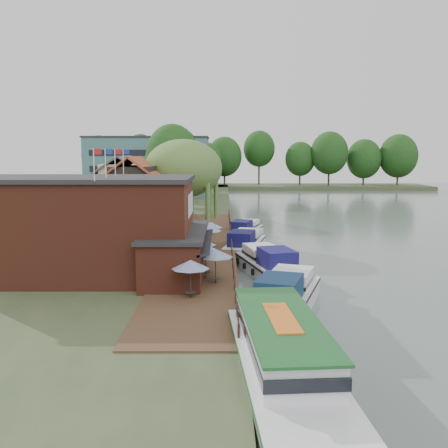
{
  "coord_description": "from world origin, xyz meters",
  "views": [
    {
      "loc": [
        -5.97,
        -36.36,
        9.94
      ],
      "look_at": [
        -6.0,
        12.0,
        3.0
      ],
      "focal_mm": 40.0,
      "sensor_mm": 36.0,
      "label": 1
    }
  ],
  "objects": [
    {
      "name": "umbrella_6",
      "position": [
        -7.24,
        10.09,
        2.29
      ],
      "size": [
        2.2,
        2.2,
        2.38
      ],
      "primitive_type": null,
      "color": "navy",
      "rests_on": "quay_deck"
    },
    {
      "name": "bank_tree_5",
      "position": [
        -16.79,
        92.01,
        8.39
      ],
      "size": [
        8.41,
        8.41,
        14.79
      ],
      "primitive_type": null,
      "color": "#143811",
      "rests_on": "land_bank"
    },
    {
      "name": "bank_tree_3",
      "position": [
        -12.64,
        76.62,
        6.15
      ],
      "size": [
        6.26,
        6.26,
        10.3
      ],
      "primitive_type": null,
      "color": "#143811",
      "rests_on": "land_bank"
    },
    {
      "name": "tour_boat",
      "position": [
        -3.45,
        -16.35,
        1.48
      ],
      "size": [
        4.81,
        13.83,
        2.96
      ],
      "primitive_type": null,
      "rotation": [
        0.0,
        0.0,
        0.07
      ],
      "color": "silver",
      "rests_on": "ground"
    },
    {
      "name": "cruiser_1",
      "position": [
        -2.4,
        3.34,
        1.28
      ],
      "size": [
        5.92,
        10.97,
        2.56
      ],
      "primitive_type": null,
      "rotation": [
        0.0,
        0.0,
        0.26
      ],
      "color": "silver",
      "rests_on": "ground"
    },
    {
      "name": "cruiser_2",
      "position": [
        -3.89,
        12.71,
        1.23
      ],
      "size": [
        5.4,
        10.55,
        2.45
      ],
      "primitive_type": null,
      "rotation": [
        0.0,
        0.0,
        -0.22
      ],
      "color": "white",
      "rests_on": "ground"
    },
    {
      "name": "umbrella_4",
      "position": [
        -8.11,
        4.53,
        2.29
      ],
      "size": [
        2.34,
        2.34,
        2.38
      ],
      "primitive_type": null,
      "color": "navy",
      "rests_on": "quay_deck"
    },
    {
      "name": "cruiser_0",
      "position": [
        -2.05,
        -5.67,
        1.31
      ],
      "size": [
        6.64,
        11.19,
        2.61
      ],
      "primitive_type": null,
      "rotation": [
        0.0,
        0.0,
        -0.32
      ],
      "color": "silver",
      "rests_on": "ground"
    },
    {
      "name": "umbrella_5",
      "position": [
        -7.37,
        8.06,
        2.29
      ],
      "size": [
        2.33,
        2.33,
        2.38
      ],
      "primitive_type": null,
      "color": "navy",
      "rests_on": "quay_deck"
    },
    {
      "name": "bank_tree_2",
      "position": [
        -16.05,
        58.16,
        6.99
      ],
      "size": [
        8.13,
        8.13,
        11.98
      ],
      "primitive_type": null,
      "color": "#143811",
      "rests_on": "land_bank"
    },
    {
      "name": "willow",
      "position": [
        -10.5,
        19.0,
        6.21
      ],
      "size": [
        8.6,
        8.6,
        10.43
      ],
      "primitive_type": null,
      "color": "#476B2D",
      "rests_on": "land_bank"
    },
    {
      "name": "umbrella_1",
      "position": [
        -6.57,
        -3.27,
        2.29
      ],
      "size": [
        2.41,
        2.41,
        2.38
      ],
      "primitive_type": null,
      "color": "navy",
      "rests_on": "quay_deck"
    },
    {
      "name": "bank_tree_0",
      "position": [
        -14.06,
        41.95,
        7.69
      ],
      "size": [
        8.04,
        8.04,
        13.37
      ],
      "primitive_type": null,
      "color": "#143811",
      "rests_on": "land_bank"
    },
    {
      "name": "cottage_b",
      "position": [
        -18.0,
        24.0,
        5.25
      ],
      "size": [
        9.6,
        8.6,
        8.5
      ],
      "primitive_type": null,
      "color": "beige",
      "rests_on": "land_bank"
    },
    {
      "name": "bank_tree_4",
      "position": [
        -10.07,
        87.3,
        6.71
      ],
      "size": [
        6.74,
        6.74,
        11.41
      ],
      "primitive_type": null,
      "color": "#143811",
      "rests_on": "land_bank"
    },
    {
      "name": "cottage_c",
      "position": [
        -14.0,
        33.0,
        5.25
      ],
      "size": [
        7.6,
        7.6,
        8.5
      ],
      "primitive_type": null,
      "color": "black",
      "rests_on": "land_bank"
    },
    {
      "name": "swan",
      "position": [
        -3.85,
        -10.58,
        0.22
      ],
      "size": [
        0.44,
        0.44,
        0.44
      ],
      "primitive_type": "sphere",
      "color": "white",
      "rests_on": "ground"
    },
    {
      "name": "umbrella_2",
      "position": [
        -7.3,
        -1.53,
        2.29
      ],
      "size": [
        2.33,
        2.33,
        2.38
      ],
      "primitive_type": null,
      "color": "navy",
      "rests_on": "quay_deck"
    },
    {
      "name": "umbrella_3",
      "position": [
        -7.64,
        1.22,
        2.29
      ],
      "size": [
        2.09,
        2.09,
        2.38
      ],
      "primitive_type": null,
      "color": "#19468E",
      "rests_on": "quay_deck"
    },
    {
      "name": "land_bank",
      "position": [
        -30.0,
        35.0,
        0.5
      ],
      "size": [
        50.0,
        140.0,
        1.0
      ],
      "primitive_type": "cube",
      "color": "#384728",
      "rests_on": "ground"
    },
    {
      "name": "bank_tree_1",
      "position": [
        -16.26,
        49.19,
        6.77
      ],
      "size": [
        6.38,
        6.38,
        11.55
      ],
      "primitive_type": null,
      "color": "#143811",
      "rests_on": "land_bank"
    },
    {
      "name": "quay_deck",
      "position": [
        -8.0,
        10.0,
        1.05
      ],
      "size": [
        6.0,
        50.0,
        0.1
      ],
      "primitive_type": "cube",
      "color": "#47301E",
      "rests_on": "land_bank"
    },
    {
      "name": "umbrella_0",
      "position": [
        -8.03,
        -6.7,
        2.29
      ],
      "size": [
        2.33,
        2.33,
        2.38
      ],
      "primitive_type": null,
      "color": "navy",
      "rests_on": "quay_deck"
    },
    {
      "name": "ground",
      "position": [
        0.0,
        0.0,
        0.0
      ],
      "size": [
        260.0,
        260.0,
        0.0
      ],
      "primitive_type": "plane",
      "color": "#576563",
      "rests_on": "ground"
    },
    {
      "name": "cottage_a",
      "position": [
        -15.0,
        14.0,
        5.25
      ],
      "size": [
        8.6,
        7.6,
        8.5
      ],
      "primitive_type": null,
      "color": "black",
      "rests_on": "land_bank"
    },
    {
      "name": "quay_rail",
      "position": [
        -5.3,
        10.5,
        1.5
      ],
      "size": [
        0.2,
        49.0,
        1.0
      ],
      "primitive_type": null,
      "color": "black",
      "rests_on": "land_bank"
    },
    {
      "name": "hotel_block",
      "position": [
        -22.0,
        70.0,
        7.15
      ],
      "size": [
        25.4,
        12.4,
        12.3
      ],
      "primitive_type": null,
      "color": "#38666B",
      "rests_on": "land_bank"
    },
    {
      "name": "cruiser_3",
      "position": [
        -3.47,
        22.01,
        1.09
      ],
      "size": [
        5.61,
        9.59,
        2.18
      ],
      "primitive_type": null,
      "rotation": [
        0.0,
        0.0,
        -0.31
      ],
      "color": "silver",
      "rests_on": "ground"
    },
    {
      "name": "pub",
      "position": [
        -14.0,
        -1.0,
        4.65
      ],
      "size": [
        20.0,
        11.0,
        7.3
      ],
      "primitive_type": null,
      "color": "maroon",
      "rests_on": "land_bank"
    }
  ]
}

